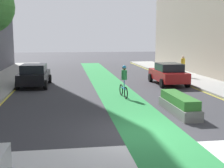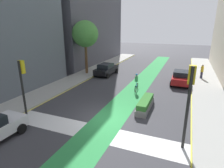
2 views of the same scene
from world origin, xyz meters
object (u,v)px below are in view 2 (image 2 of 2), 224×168
Objects in this scene: traffic_signal_near_right at (190,92)px; car_red_right_far at (181,77)px; car_black_left_far at (106,69)px; traffic_signal_near_left at (22,77)px; median_planter at (145,104)px; pedestrian_sidewalk_right_a at (202,71)px; street_tree_near at (85,34)px; cyclist_in_lane at (136,82)px.

traffic_signal_near_right is 12.48m from car_red_right_far.
traffic_signal_near_left is at bearing -93.70° from car_black_left_far.
traffic_signal_near_right reaches higher than median_planter.
car_red_right_far reaches higher than median_planter.
pedestrian_sidewalk_right_a reaches higher than car_red_right_far.
street_tree_near is (-14.58, -3.00, 4.32)m from pedestrian_sidewalk_right_a.
pedestrian_sidewalk_right_a is at bearing 50.57° from traffic_signal_near_left.
car_black_left_far is at bearing 11.23° from street_tree_near.
pedestrian_sidewalk_right_a is 15.50m from street_tree_near.
street_tree_near reaches higher than car_black_left_far.
traffic_signal_near_left is at bearing -81.46° from street_tree_near.
car_red_right_far is (-0.75, 12.23, -2.40)m from traffic_signal_near_right.
traffic_signal_near_left is 12.83m from street_tree_near.
traffic_signal_near_right is at bearing -51.08° from car_black_left_far.
traffic_signal_near_right is 16.60m from car_black_left_far.
car_red_right_far is 8.47m from median_planter.
pedestrian_sidewalk_right_a is at bearing 67.69° from median_planter.
median_planter is (7.28, -8.70, -0.40)m from car_black_left_far.
traffic_signal_near_right reaches higher than car_black_left_far.
median_planter is at bearing -65.37° from cyclist_in_lane.
car_black_left_far is (-10.32, 12.78, -2.40)m from traffic_signal_near_right.
car_red_right_far is (10.41, 12.44, -2.09)m from traffic_signal_near_left.
car_black_left_far is 12.12m from pedestrian_sidewalk_right_a.
traffic_signal_near_right reaches higher than car_red_right_far.
street_tree_near reaches higher than car_red_right_far.
pedestrian_sidewalk_right_a reaches higher than median_planter.
car_red_right_far is 3.80m from pedestrian_sidewalk_right_a.
car_black_left_far and car_red_right_far have the same top height.
car_black_left_far is at bearing 129.94° from median_planter.
traffic_signal_near_right is 2.62× the size of pedestrian_sidewalk_right_a.
traffic_signal_near_left is at bearing -178.93° from traffic_signal_near_right.
traffic_signal_near_right is 2.47× the size of cyclist_in_lane.
car_black_left_far is 0.61× the size of street_tree_near.
pedestrian_sidewalk_right_a is (12.71, 15.46, -1.84)m from traffic_signal_near_left.
cyclist_in_lane reaches higher than car_black_left_far.
cyclist_in_lane is (6.32, 8.23, -1.92)m from traffic_signal_near_left.
cyclist_in_lane is at bearing 114.63° from median_planter.
traffic_signal_near_right is 1.09× the size of car_red_right_far.
pedestrian_sidewalk_right_a is at bearing 84.20° from traffic_signal_near_right.
median_planter is (10.00, -8.16, -4.96)m from street_tree_near.
street_tree_near is (-12.28, 0.02, 4.56)m from car_red_right_far.
car_red_right_far is 0.60× the size of street_tree_near.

